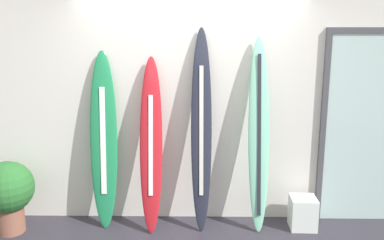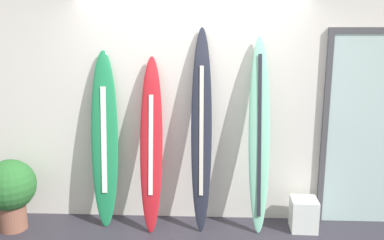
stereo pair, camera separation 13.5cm
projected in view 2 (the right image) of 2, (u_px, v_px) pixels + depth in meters
wall_back at (192, 99)px, 4.61m from camera, size 7.20×0.20×2.80m
surfboard_emerald at (105, 140)px, 4.48m from camera, size 0.31×0.34×1.95m
surfboard_crimson at (151, 145)px, 4.39m from camera, size 0.25×0.44×1.89m
surfboard_charcoal at (201, 131)px, 4.37m from camera, size 0.23×0.39×2.20m
surfboard_seafoam at (259, 137)px, 4.35m from camera, size 0.25×0.40×2.11m
display_block_left at (304, 214)px, 4.47m from camera, size 0.29×0.29×0.36m
glass_door at (376, 126)px, 4.46m from camera, size 1.17×0.06×2.19m
potted_plant at (10, 189)px, 4.41m from camera, size 0.56×0.56×0.80m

